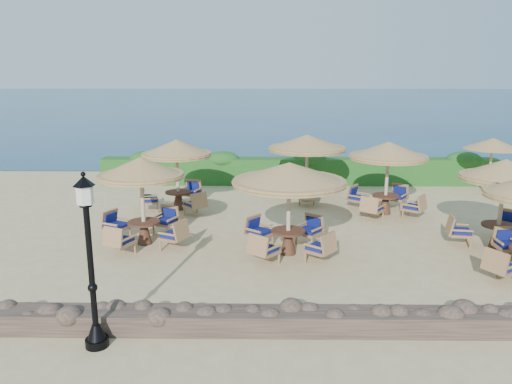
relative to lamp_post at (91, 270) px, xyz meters
name	(u,v)px	position (x,y,z in m)	size (l,w,h in m)	color
ground	(314,233)	(4.80, 6.80, -1.55)	(120.00, 120.00, 0.00)	tan
sea	(272,102)	(4.80, 76.80, -1.55)	(160.00, 160.00, 0.00)	#0C2D50
hedge	(299,171)	(4.80, 14.00, -0.95)	(18.00, 0.90, 1.20)	#174817
stone_wall	(345,322)	(4.80, 0.60, -1.33)	(15.00, 0.65, 0.44)	brown
lamp_post	(91,270)	(0.00, 0.00, 0.00)	(0.44, 0.44, 3.31)	black
extra_parasol	(493,144)	(12.60, 12.00, 0.62)	(2.30, 2.30, 2.41)	#C8AF8D
cafe_set_0	(142,188)	(-0.42, 5.76, 0.20)	(2.83, 2.83, 2.65)	#C8AF8D
cafe_set_1	(289,189)	(3.87, 4.96, 0.36)	(3.20, 3.20, 2.65)	#C8AF8D
cafe_set_3	(177,161)	(-0.02, 9.58, 0.30)	(2.73, 2.73, 2.65)	#C8AF8D
cafe_set_4	(307,150)	(4.90, 11.04, 0.51)	(3.09, 3.09, 2.65)	#C8AF8D
cafe_set_5	(388,165)	(7.61, 9.11, 0.27)	(2.80, 2.80, 2.65)	#C8AF8D
cafe_set_6	(503,187)	(10.07, 5.58, 0.29)	(2.70, 2.73, 2.65)	#C8AF8D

